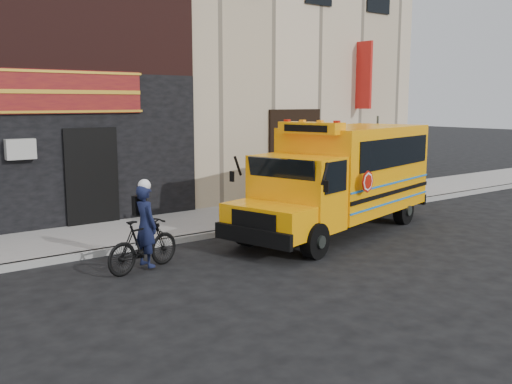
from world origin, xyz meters
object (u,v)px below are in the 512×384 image
(sign_pole, at_px, (377,159))
(cyclist, at_px, (146,228))
(school_bus, at_px, (343,174))
(bicycle, at_px, (143,245))

(sign_pole, relative_size, cyclist, 1.75)
(school_bus, distance_m, sign_pole, 3.15)
(school_bus, height_order, bicycle, school_bus)
(bicycle, bearing_deg, sign_pole, -94.69)
(school_bus, distance_m, cyclist, 5.80)
(cyclist, bearing_deg, bicycle, 124.06)
(bicycle, distance_m, cyclist, 0.34)
(cyclist, bearing_deg, school_bus, -97.15)
(school_bus, bearing_deg, cyclist, -178.97)
(sign_pole, height_order, cyclist, sign_pole)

